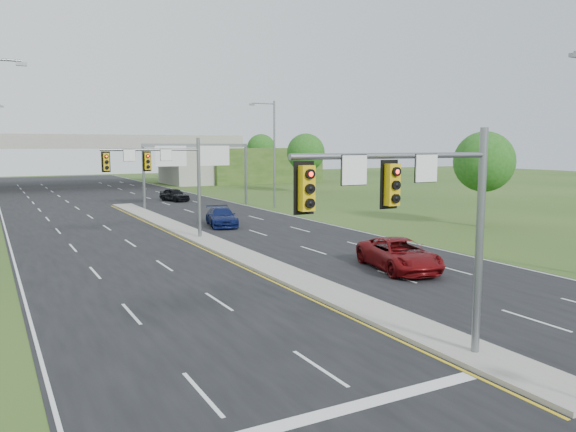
% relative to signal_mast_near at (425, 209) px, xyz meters
% --- Properties ---
extents(ground, '(240.00, 240.00, 0.00)m').
position_rel_signal_mast_near_xyz_m(ground, '(2.26, 0.07, -4.73)').
color(ground, '#2B491A').
rests_on(ground, ground).
extents(road, '(24.00, 160.00, 0.02)m').
position_rel_signal_mast_near_xyz_m(road, '(2.26, 35.07, -4.72)').
color(road, black).
rests_on(road, ground).
extents(median, '(2.00, 54.00, 0.16)m').
position_rel_signal_mast_near_xyz_m(median, '(2.26, 23.07, -4.63)').
color(median, gray).
rests_on(median, road).
extents(lane_markings, '(23.72, 160.00, 0.01)m').
position_rel_signal_mast_near_xyz_m(lane_markings, '(1.66, 28.99, -4.70)').
color(lane_markings, gold).
rests_on(lane_markings, road).
extents(signal_mast_near, '(6.62, 0.60, 7.00)m').
position_rel_signal_mast_near_xyz_m(signal_mast_near, '(0.00, 0.00, 0.00)').
color(signal_mast_near, slate).
rests_on(signal_mast_near, ground).
extents(signal_mast_far, '(6.62, 0.60, 7.00)m').
position_rel_signal_mast_near_xyz_m(signal_mast_far, '(0.00, 25.00, 0.00)').
color(signal_mast_far, slate).
rests_on(signal_mast_far, ground).
extents(sign_gantry, '(11.58, 0.44, 6.67)m').
position_rel_signal_mast_near_xyz_m(sign_gantry, '(8.95, 44.99, 0.51)').
color(sign_gantry, slate).
rests_on(sign_gantry, ground).
extents(overpass, '(80.00, 14.00, 8.10)m').
position_rel_signal_mast_near_xyz_m(overpass, '(2.26, 80.07, -1.17)').
color(overpass, gray).
rests_on(overpass, ground).
extents(lightpole_r_far, '(2.85, 0.25, 11.00)m').
position_rel_signal_mast_near_xyz_m(lightpole_r_far, '(15.56, 40.07, 1.38)').
color(lightpole_r_far, slate).
rests_on(lightpole_r_far, ground).
extents(tree_r_near, '(4.80, 4.80, 7.60)m').
position_rel_signal_mast_near_xyz_m(tree_r_near, '(24.26, 20.07, 0.45)').
color(tree_r_near, '#382316').
rests_on(tree_r_near, ground).
extents(tree_r_mid, '(5.20, 5.20, 8.12)m').
position_rel_signal_mast_near_xyz_m(tree_r_mid, '(28.26, 55.07, 0.78)').
color(tree_r_mid, '#382316').
rests_on(tree_r_mid, ground).
extents(tree_back_c, '(5.60, 5.60, 8.32)m').
position_rel_signal_mast_near_xyz_m(tree_back_c, '(26.26, 94.07, 0.78)').
color(tree_back_c, '#382316').
rests_on(tree_back_c, ground).
extents(tree_back_d, '(6.00, 6.00, 8.85)m').
position_rel_signal_mast_near_xyz_m(tree_back_d, '(40.26, 94.07, 1.11)').
color(tree_back_d, '#382316').
rests_on(tree_back_d, ground).
extents(car_far_a, '(3.86, 6.28, 1.63)m').
position_rel_signal_mast_near_xyz_m(car_far_a, '(8.08, 10.72, -3.89)').
color(car_far_a, '#650A0C').
rests_on(car_far_a, road).
extents(car_far_b, '(3.15, 5.47, 1.49)m').
position_rel_signal_mast_near_xyz_m(car_far_b, '(5.92, 30.21, -3.96)').
color(car_far_b, '#0B1546').
rests_on(car_far_b, road).
extents(car_far_c, '(2.87, 4.76, 1.52)m').
position_rel_signal_mast_near_xyz_m(car_far_c, '(8.69, 51.96, -3.95)').
color(car_far_c, black).
rests_on(car_far_c, road).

